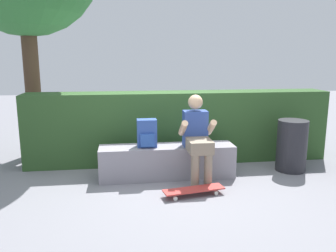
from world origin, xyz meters
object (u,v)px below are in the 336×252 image
bench_main (167,161)px  trash_bin (292,146)px  person_skater (197,135)px  backpack_on_bench (147,134)px  skateboard_near_person (194,190)px

bench_main → trash_bin: 1.97m
person_skater → backpack_on_bench: (-0.69, 0.20, -0.00)m
bench_main → trash_bin: bearing=1.4°
trash_bin → person_skater: bearing=-170.5°
person_skater → bench_main: bearing=151.9°
person_skater → skateboard_near_person: bearing=-105.8°
person_skater → trash_bin: size_ratio=1.53×
backpack_on_bench → bench_main: bearing=1.8°
skateboard_near_person → trash_bin: size_ratio=1.03×
person_skater → backpack_on_bench: 0.72m
bench_main → skateboard_near_person: (0.25, -0.74, -0.16)m
backpack_on_bench → person_skater: bearing=-16.4°
skateboard_near_person → trash_bin: 1.91m
skateboard_near_person → bench_main: bearing=108.9°
person_skater → backpack_on_bench: bearing=163.6°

